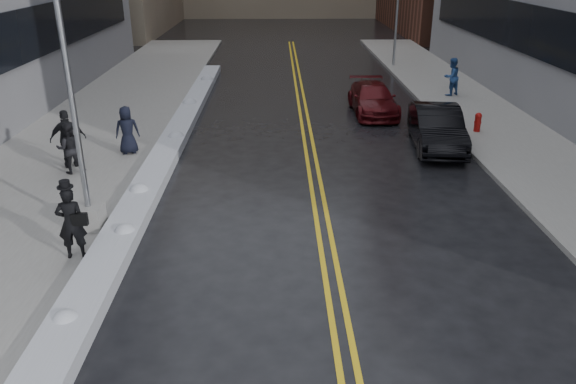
{
  "coord_description": "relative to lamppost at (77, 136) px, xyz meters",
  "views": [
    {
      "loc": [
        1.34,
        -10.57,
        6.42
      ],
      "look_at": [
        1.58,
        1.47,
        1.3
      ],
      "focal_mm": 35.0,
      "sensor_mm": 36.0,
      "label": 1
    }
  ],
  "objects": [
    {
      "name": "fire_hydrant",
      "position": [
        12.3,
        8.0,
        -1.98
      ],
      "size": [
        0.26,
        0.26,
        0.73
      ],
      "color": "maroon",
      "rests_on": "sidewalk_east"
    },
    {
      "name": "car_maroon",
      "position": [
        8.8,
        11.26,
        -1.9
      ],
      "size": [
        1.85,
        4.41,
        1.27
      ],
      "primitive_type": "imported",
      "rotation": [
        0.0,
        0.0,
        0.02
      ],
      "color": "#460B0E",
      "rests_on": "ground"
    },
    {
      "name": "car_black",
      "position": [
        10.31,
        6.52,
        -1.79
      ],
      "size": [
        2.01,
        4.63,
        1.48
      ],
      "primitive_type": "imported",
      "rotation": [
        0.0,
        0.0,
        -0.1
      ],
      "color": "black",
      "rests_on": "ground"
    },
    {
      "name": "lane_line_right",
      "position": [
        5.95,
        8.0,
        -2.53
      ],
      "size": [
        0.12,
        50.0,
        0.01
      ],
      "primitive_type": "cube",
      "color": "gold",
      "rests_on": "ground"
    },
    {
      "name": "pedestrian_b",
      "position": [
        -1.72,
        3.86,
        -1.59
      ],
      "size": [
        0.91,
        0.79,
        1.59
      ],
      "primitive_type": "imported",
      "rotation": [
        0.0,
        0.0,
        3.42
      ],
      "color": "black",
      "rests_on": "sidewalk_west"
    },
    {
      "name": "pedestrian_d",
      "position": [
        -1.93,
        4.42,
        -1.46
      ],
      "size": [
        1.17,
        0.81,
        1.85
      ],
      "primitive_type": "imported",
      "rotation": [
        0.0,
        0.0,
        3.51
      ],
      "color": "black",
      "rests_on": "sidewalk_west"
    },
    {
      "name": "snow_ridge",
      "position": [
        0.85,
        6.0,
        -2.36
      ],
      "size": [
        0.9,
        30.0,
        0.34
      ],
      "primitive_type": "cube",
      "color": "silver",
      "rests_on": "ground"
    },
    {
      "name": "ground",
      "position": [
        3.3,
        -2.0,
        -2.53
      ],
      "size": [
        160.0,
        160.0,
        0.0
      ],
      "primitive_type": "plane",
      "color": "black",
      "rests_on": "ground"
    },
    {
      "name": "lamppost",
      "position": [
        0.0,
        0.0,
        0.0
      ],
      "size": [
        0.65,
        0.65,
        7.62
      ],
      "color": "gray",
      "rests_on": "sidewalk_west"
    },
    {
      "name": "lane_line_left",
      "position": [
        5.65,
        8.0,
        -2.53
      ],
      "size": [
        0.12,
        50.0,
        0.01
      ],
      "primitive_type": "cube",
      "color": "gold",
      "rests_on": "ground"
    },
    {
      "name": "pedestrian_c",
      "position": [
        -0.41,
        5.7,
        -1.57
      ],
      "size": [
        0.9,
        0.7,
        1.62
      ],
      "primitive_type": "imported",
      "rotation": [
        0.0,
        0.0,
        3.4
      ],
      "color": "black",
      "rests_on": "sidewalk_west"
    },
    {
      "name": "sidewalk_west",
      "position": [
        -2.45,
        8.0,
        -2.46
      ],
      "size": [
        5.5,
        50.0,
        0.15
      ],
      "primitive_type": "cube",
      "color": "gray",
      "rests_on": "ground"
    },
    {
      "name": "pedestrian_east",
      "position": [
        12.96,
        13.96,
        -1.5
      ],
      "size": [
        1.08,
        1.0,
        1.77
      ],
      "primitive_type": "imported",
      "rotation": [
        0.0,
        0.0,
        3.65
      ],
      "color": "navy",
      "rests_on": "sidewalk_east"
    },
    {
      "name": "pedestrian_fedora",
      "position": [
        0.1,
        -1.43,
        -1.54
      ],
      "size": [
        0.67,
        0.5,
        1.68
      ],
      "primitive_type": "imported",
      "rotation": [
        0.0,
        0.0,
        3.32
      ],
      "color": "black",
      "rests_on": "sidewalk_west"
    },
    {
      "name": "sidewalk_east",
      "position": [
        13.3,
        8.0,
        -2.46
      ],
      "size": [
        4.0,
        50.0,
        0.15
      ],
      "primitive_type": "cube",
      "color": "gray",
      "rests_on": "ground"
    },
    {
      "name": "traffic_signal",
      "position": [
        11.8,
        22.0,
        0.87
      ],
      "size": [
        0.16,
        0.2,
        6.0
      ],
      "color": "gray",
      "rests_on": "sidewalk_east"
    }
  ]
}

